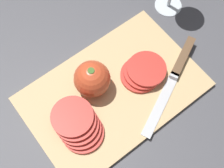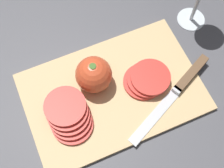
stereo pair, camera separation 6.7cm
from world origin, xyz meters
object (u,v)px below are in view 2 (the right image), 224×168
(tomato_slice_stack_near, at_px, (147,79))
(tomato_slice_stack_far, at_px, (69,116))
(whole_tomato, at_px, (94,75))
(knife, at_px, (184,82))

(tomato_slice_stack_near, bearing_deg, tomato_slice_stack_far, -175.99)
(whole_tomato, distance_m, tomato_slice_stack_far, 0.10)
(tomato_slice_stack_near, bearing_deg, knife, -25.63)
(whole_tomato, relative_size, tomato_slice_stack_near, 0.77)
(whole_tomato, height_order, tomato_slice_stack_near, whole_tomato)
(whole_tomato, xyz_separation_m, tomato_slice_stack_far, (-0.08, -0.06, -0.02))
(whole_tomato, bearing_deg, tomato_slice_stack_near, -22.61)
(knife, relative_size, tomato_slice_stack_far, 2.05)
(knife, bearing_deg, whole_tomato, -49.34)
(knife, height_order, tomato_slice_stack_far, tomato_slice_stack_far)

